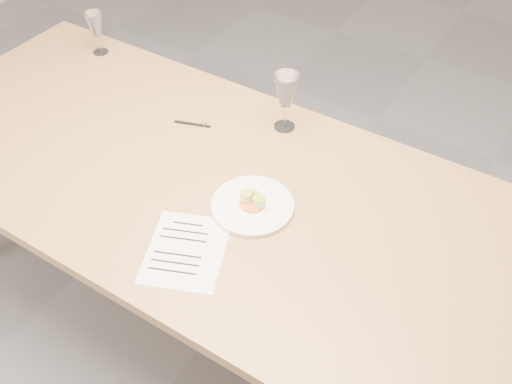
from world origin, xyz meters
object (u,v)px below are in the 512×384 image
Objects in this scene: ballpoint_pen at (193,124)px; wine_glass_1 at (286,92)px; dining_table at (218,197)px; dinner_plate at (253,205)px; recipe_sheet at (186,250)px; wine_glass_0 at (95,25)px.

wine_glass_1 reaches higher than ballpoint_pen.
ballpoint_pen reaches higher than dining_table.
ballpoint_pen is 0.60× the size of wine_glass_1.
dinner_plate is 0.25m from recipe_sheet.
recipe_sheet is at bearing -72.75° from dining_table.
recipe_sheet is at bearing -105.85° from dinner_plate.
wine_glass_0 is (-1.02, 0.42, 0.11)m from dinner_plate.
ballpoint_pen is 0.66m from wine_glass_0.
dining_table is 9.46× the size of dinner_plate.
dinner_plate is 1.11m from wine_glass_0.
wine_glass_0 is 0.91m from wine_glass_1.
wine_glass_1 reaches higher than recipe_sheet.
wine_glass_0 is (-0.95, 0.67, 0.12)m from recipe_sheet.
recipe_sheet is at bearing -74.01° from ballpoint_pen.
dinner_plate is at bearing -22.39° from wine_glass_0.
wine_glass_1 is at bearing 11.49° from ballpoint_pen.
wine_glass_1 reaches higher than dining_table.
dining_table is 0.32m from ballpoint_pen.
wine_glass_1 is (0.90, -0.02, 0.03)m from wine_glass_0.
wine_glass_1 is (0.28, 0.17, 0.15)m from ballpoint_pen.
wine_glass_0 is 0.83× the size of wine_glass_1.
dining_table is at bearing -57.82° from ballpoint_pen.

